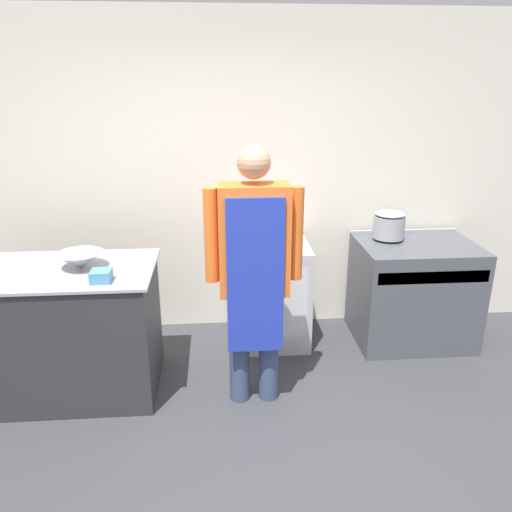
{
  "coord_description": "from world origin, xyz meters",
  "views": [
    {
      "loc": [
        -0.16,
        -2.17,
        2.15
      ],
      "look_at": [
        0.1,
        1.12,
        0.98
      ],
      "focal_mm": 35.0,
      "sensor_mm": 36.0,
      "label": 1
    }
  ],
  "objects_px": {
    "person_cook": "(254,265)",
    "fridge_unit": "(268,293)",
    "mixing_bowl": "(80,260)",
    "plastic_tub": "(101,276)",
    "stove": "(413,292)",
    "stock_pot": "(389,224)"
  },
  "relations": [
    {
      "from": "fridge_unit",
      "to": "stock_pot",
      "type": "height_order",
      "value": "stock_pot"
    },
    {
      "from": "person_cook",
      "to": "plastic_tub",
      "type": "bearing_deg",
      "value": -179.17
    },
    {
      "from": "mixing_bowl",
      "to": "stock_pot",
      "type": "distance_m",
      "value": 2.46
    },
    {
      "from": "stove",
      "to": "person_cook",
      "type": "xyz_separation_m",
      "value": [
        -1.42,
        -0.78,
        0.58
      ]
    },
    {
      "from": "person_cook",
      "to": "fridge_unit",
      "type": "bearing_deg",
      "value": 78.13
    },
    {
      "from": "stove",
      "to": "plastic_tub",
      "type": "height_order",
      "value": "plastic_tub"
    },
    {
      "from": "stove",
      "to": "mixing_bowl",
      "type": "height_order",
      "value": "mixing_bowl"
    },
    {
      "from": "stove",
      "to": "stock_pot",
      "type": "height_order",
      "value": "stock_pot"
    },
    {
      "from": "mixing_bowl",
      "to": "plastic_tub",
      "type": "relative_size",
      "value": 2.52
    },
    {
      "from": "stove",
      "to": "plastic_tub",
      "type": "distance_m",
      "value": 2.58
    },
    {
      "from": "stove",
      "to": "stock_pot",
      "type": "xyz_separation_m",
      "value": [
        -0.22,
        0.13,
        0.57
      ]
    },
    {
      "from": "stove",
      "to": "fridge_unit",
      "type": "relative_size",
      "value": 1.1
    },
    {
      "from": "stove",
      "to": "person_cook",
      "type": "relative_size",
      "value": 0.54
    },
    {
      "from": "mixing_bowl",
      "to": "stock_pot",
      "type": "xyz_separation_m",
      "value": [
        2.37,
        0.66,
        0.01
      ]
    },
    {
      "from": "fridge_unit",
      "to": "plastic_tub",
      "type": "bearing_deg",
      "value": -143.09
    },
    {
      "from": "stove",
      "to": "person_cook",
      "type": "height_order",
      "value": "person_cook"
    },
    {
      "from": "mixing_bowl",
      "to": "plastic_tub",
      "type": "height_order",
      "value": "mixing_bowl"
    },
    {
      "from": "person_cook",
      "to": "mixing_bowl",
      "type": "xyz_separation_m",
      "value": [
        -1.17,
        0.25,
        -0.03
      ]
    },
    {
      "from": "stove",
      "to": "mixing_bowl",
      "type": "distance_m",
      "value": 2.7
    },
    {
      "from": "mixing_bowl",
      "to": "plastic_tub",
      "type": "bearing_deg",
      "value": -53.73
    },
    {
      "from": "mixing_bowl",
      "to": "person_cook",
      "type": "bearing_deg",
      "value": -11.94
    },
    {
      "from": "stove",
      "to": "mixing_bowl",
      "type": "xyz_separation_m",
      "value": [
        -2.59,
        -0.53,
        0.55
      ]
    }
  ]
}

